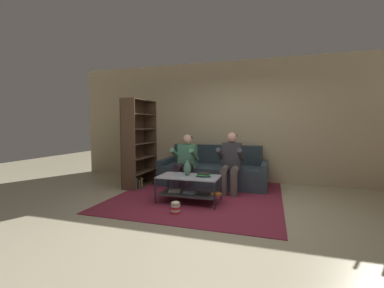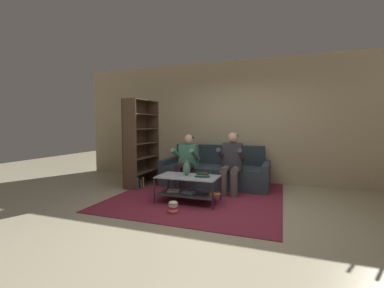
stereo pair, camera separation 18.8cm
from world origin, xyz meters
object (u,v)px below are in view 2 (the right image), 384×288
Objects in this scene: book_stack at (203,175)px; bookshelf at (139,147)px; vase at (187,168)px; popcorn_tub at (173,207)px; coffee_table at (188,185)px; couch at (215,172)px; person_seated_right at (232,160)px; person_seated_left at (187,159)px.

bookshelf is at bearing 155.34° from book_stack.
popcorn_tub is (0.03, -0.67, -0.50)m from vase.
coffee_table is 0.32m from book_stack.
bookshelf is at bearing 135.40° from popcorn_tub.
person_seated_right is at bearing -50.00° from couch.
book_stack is at bearing -53.63° from person_seated_left.
couch is at bearing 20.56° from bookshelf.
person_seated_right is 4.63× the size of book_stack.
person_seated_right is 4.55× the size of vase.
couch reaches higher than coffee_table.
person_seated_left is at bearing -179.70° from person_seated_right.
couch is 1.82m from bookshelf.
popcorn_tub is (-0.28, -0.65, -0.41)m from book_stack.
person_seated_right is 0.63× the size of bookshelf.
popcorn_tub is at bearing -77.27° from person_seated_left.
popcorn_tub is (-0.14, -2.05, -0.20)m from couch.
person_seated_right is at bearing 51.22° from vase.
vase is at bearing -28.42° from bookshelf.
coffee_table is at bearing -94.67° from couch.
book_stack is (0.31, -0.03, -0.09)m from vase.
person_seated_right is 0.92m from book_stack.
bookshelf is at bearing -178.46° from person_seated_left.
person_seated_left is at bearing 110.49° from vase.
person_seated_right is 2.10m from bookshelf.
person_seated_left is 1.16m from bookshelf.
person_seated_left is 4.35× the size of vase.
book_stack is 0.81m from popcorn_tub.
couch is at bearing 95.52° from book_stack.
popcorn_tub is at bearing -87.27° from vase.
popcorn_tub is at bearing -113.44° from book_stack.
vase is (0.30, -0.81, -0.04)m from person_seated_left.
person_seated_right is 1.05m from vase.
person_seated_right is at bearing 0.97° from bookshelf.
person_seated_right is at bearing 55.74° from coffee_table.
vase is at bearing -69.51° from person_seated_left.
person_seated_left is at bearing -129.76° from couch.
vase is at bearing 175.37° from book_stack.
coffee_table is 5.79× the size of popcorn_tub.
book_stack is (0.61, -0.83, -0.14)m from person_seated_left.
person_seated_right reaches higher than popcorn_tub.
vase is 0.84m from popcorn_tub.
coffee_table is (-0.12, -1.44, 0.01)m from couch.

